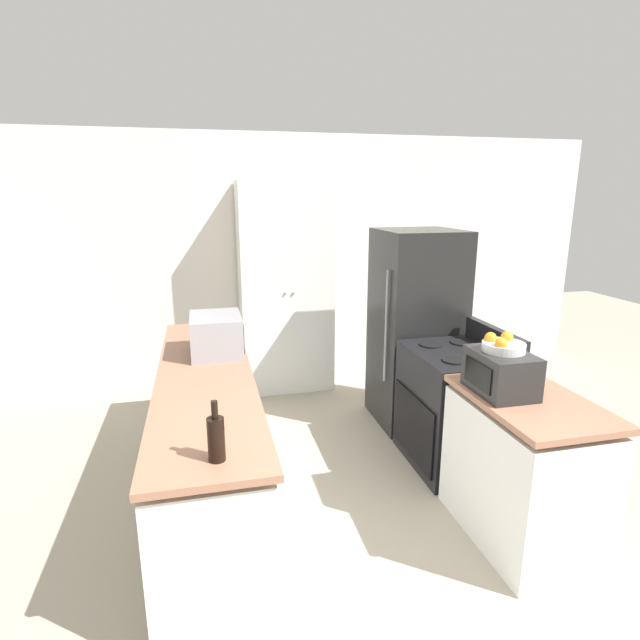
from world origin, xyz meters
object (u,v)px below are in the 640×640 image
(pantry_cabinet, at_px, (285,288))
(toaster_oven, at_px, (501,373))
(wine_bottle, at_px, (216,438))
(fruit_bowl, at_px, (503,345))
(microwave, at_px, (216,335))
(refrigerator, at_px, (416,328))
(stove, at_px, (454,407))

(pantry_cabinet, distance_m, toaster_oven, 2.71)
(wine_bottle, bearing_deg, fruit_bowl, 14.07)
(microwave, relative_size, toaster_oven, 1.17)
(refrigerator, xyz_separation_m, wine_bottle, (-1.78, -1.91, 0.14))
(pantry_cabinet, relative_size, toaster_oven, 5.51)
(wine_bottle, height_order, toaster_oven, wine_bottle)
(refrigerator, height_order, fruit_bowl, refrigerator)
(pantry_cabinet, height_order, stove, pantry_cabinet)
(microwave, xyz_separation_m, toaster_oven, (1.56, -1.11, -0.02))
(microwave, bearing_deg, pantry_cabinet, 63.16)
(stove, distance_m, microwave, 1.84)
(microwave, distance_m, fruit_bowl, 1.92)
(stove, relative_size, microwave, 2.33)
(microwave, bearing_deg, refrigerator, 13.51)
(refrigerator, distance_m, wine_bottle, 2.61)
(stove, bearing_deg, wine_bottle, -147.27)
(stove, xyz_separation_m, microwave, (-1.71, 0.36, 0.58))
(stove, xyz_separation_m, fruit_bowl, (-0.14, -0.73, 0.72))
(wine_bottle, relative_size, fruit_bowl, 1.14)
(refrigerator, height_order, microwave, refrigerator)
(toaster_oven, bearing_deg, pantry_cabinet, 107.46)
(toaster_oven, xyz_separation_m, fruit_bowl, (0.01, 0.02, 0.16))
(microwave, bearing_deg, toaster_oven, -35.53)
(toaster_oven, relative_size, fruit_bowl, 1.60)
(microwave, bearing_deg, wine_bottle, -92.15)
(pantry_cabinet, height_order, fruit_bowl, pantry_cabinet)
(wine_bottle, relative_size, toaster_oven, 0.71)
(fruit_bowl, bearing_deg, stove, 79.18)
(stove, xyz_separation_m, toaster_oven, (-0.15, -0.75, 0.56))
(microwave, distance_m, toaster_oven, 1.92)
(microwave, xyz_separation_m, wine_bottle, (-0.06, -1.50, -0.04))
(toaster_oven, height_order, fruit_bowl, fruit_bowl)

